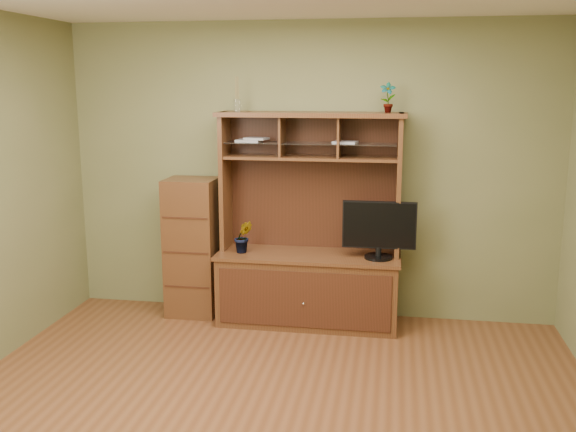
# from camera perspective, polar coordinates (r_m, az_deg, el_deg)

# --- Properties ---
(room) EXTENTS (4.54, 4.04, 2.74)m
(room) POSITION_cam_1_polar(r_m,az_deg,el_deg) (3.97, -2.02, 0.11)
(room) COLOR brown
(room) RESTS_ON ground
(media_hutch) EXTENTS (1.66, 0.61, 1.90)m
(media_hutch) POSITION_cam_1_polar(r_m,az_deg,el_deg) (5.82, 1.84, -4.51)
(media_hutch) COLOR #4D2616
(media_hutch) RESTS_ON room
(monitor) EXTENTS (0.64, 0.25, 0.51)m
(monitor) POSITION_cam_1_polar(r_m,az_deg,el_deg) (5.59, 8.11, -1.12)
(monitor) COLOR black
(monitor) RESTS_ON media_hutch
(orchid_plant) EXTENTS (0.19, 0.17, 0.29)m
(orchid_plant) POSITION_cam_1_polar(r_m,az_deg,el_deg) (5.77, -3.99, -1.85)
(orchid_plant) COLOR #2F5D20
(orchid_plant) RESTS_ON media_hutch
(top_plant) EXTENTS (0.14, 0.10, 0.26)m
(top_plant) POSITION_cam_1_polar(r_m,az_deg,el_deg) (5.61, 8.86, 10.38)
(top_plant) COLOR #255D20
(top_plant) RESTS_ON media_hutch
(reed_diffuser) EXTENTS (0.06, 0.06, 0.30)m
(reed_diffuser) POSITION_cam_1_polar(r_m,az_deg,el_deg) (5.79, -4.55, 10.42)
(reed_diffuser) COLOR silver
(reed_diffuser) RESTS_ON media_hutch
(magazines) EXTENTS (1.09, 0.19, 0.04)m
(magazines) POSITION_cam_1_polar(r_m,az_deg,el_deg) (5.72, -0.52, 6.73)
(magazines) COLOR silver
(magazines) RESTS_ON media_hutch
(side_cabinet) EXTENTS (0.46, 0.42, 1.29)m
(side_cabinet) POSITION_cam_1_polar(r_m,az_deg,el_deg) (6.06, -8.46, -2.75)
(side_cabinet) COLOR #4D2616
(side_cabinet) RESTS_ON room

